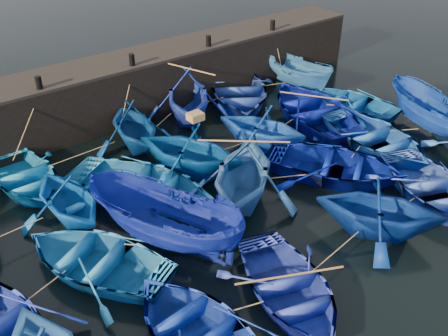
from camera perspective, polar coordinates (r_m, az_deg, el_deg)
ground at (r=16.43m, az=6.85°, el=-6.87°), size 120.00×120.00×0.00m
quay_wall at (r=23.24m, az=-11.15°, el=8.92°), size 26.00×2.50×2.50m
quay_top at (r=22.75m, az=-11.51°, el=11.94°), size 26.00×2.50×0.12m
bollard_1 at (r=20.53m, az=-20.41°, el=9.13°), size 0.24×0.24×0.50m
bollard_2 at (r=21.88m, az=-10.48°, el=12.08°), size 0.24×0.24×0.50m
bollard_3 at (r=23.84m, az=-1.78°, el=14.32°), size 0.24×0.24×0.50m
bollard_4 at (r=26.26m, az=5.58°, el=15.95°), size 0.24×0.24×0.50m
boat_1 at (r=19.31m, az=-21.83°, el=-0.93°), size 3.22×4.44×0.91m
boat_2 at (r=20.45m, az=-10.29°, el=4.83°), size 3.98×4.39×2.02m
boat_3 at (r=22.37m, az=-4.19°, el=8.38°), size 5.75×5.96×2.41m
boat_4 at (r=24.12m, az=1.68°, el=8.73°), size 6.41×6.91×1.17m
boat_5 at (r=25.87m, az=8.54°, el=10.66°), size 1.69×4.27×1.64m
boat_7 at (r=16.81m, az=-17.43°, el=-3.18°), size 3.36×3.83×1.93m
boat_8 at (r=17.52m, az=-9.43°, el=-1.98°), size 6.13×6.64×1.12m
boat_9 at (r=18.32m, az=-3.93°, el=2.15°), size 5.19×5.43×2.22m
boat_10 at (r=20.14m, az=4.34°, el=4.76°), size 4.51×4.76×1.97m
boat_11 at (r=22.72m, az=10.12°, el=6.65°), size 5.45×6.61×1.19m
boat_12 at (r=24.11m, az=14.39°, el=7.33°), size 3.96×4.96×0.92m
boat_14 at (r=15.00m, az=-14.39°, el=-9.99°), size 5.21×5.76×0.98m
boat_15 at (r=15.10m, az=-6.84°, el=-6.08°), size 4.13×5.52×2.01m
boat_16 at (r=16.82m, az=2.18°, el=-0.53°), size 5.97×5.91×2.38m
boat_17 at (r=18.86m, az=12.61°, el=0.27°), size 5.83×6.27×1.06m
boat_18 at (r=21.09m, az=16.95°, el=3.30°), size 4.19×5.49×1.07m
boat_19 at (r=22.89m, az=22.76°, el=5.67°), size 2.65×5.11×1.88m
boat_21 at (r=12.83m, az=-2.82°, el=-18.19°), size 3.64×4.81×0.94m
boat_22 at (r=13.88m, az=7.41°, el=-13.49°), size 4.23×5.09×0.91m
boat_23 at (r=16.20m, az=17.39°, el=-4.41°), size 5.04×5.15×2.06m
boat_24 at (r=18.72m, az=22.78°, el=-2.13°), size 4.95×5.74×1.00m
wooden_crate at (r=17.86m, az=-3.28°, el=5.89°), size 0.53×0.45×0.28m
mooring_ropes at (r=18.95m, az=-3.63°, el=2.47°), size 17.80×11.87×2.10m
loose_oars at (r=18.23m, az=3.73°, el=4.32°), size 10.47×12.71×1.56m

